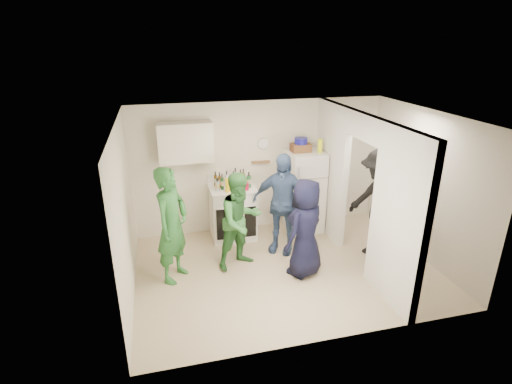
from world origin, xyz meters
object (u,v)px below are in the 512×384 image
blue_bowl (301,141)px  person_green_left (172,225)px  stove (233,212)px  person_nook (379,205)px  wicker_basket (301,148)px  person_green_center (241,221)px  person_denim (282,204)px  yellow_cup_stack_top (320,146)px  fridge (305,192)px  person_navy (305,228)px

blue_bowl → person_green_left: (-2.46, -1.19, -0.87)m
stove → person_nook: size_ratio=0.52×
wicker_basket → person_green_center: (-1.38, -1.07, -0.85)m
wicker_basket → person_nook: bearing=-55.1°
person_denim → person_green_left: bearing=-133.0°
person_green_center → person_denim: 0.86m
wicker_basket → person_green_center: bearing=-142.1°
yellow_cup_stack_top → person_denim: bearing=-146.3°
fridge → yellow_cup_stack_top: yellow_cup_stack_top is taller
person_nook → person_green_left: bearing=-106.8°
blue_bowl → person_nook: bearing=-55.1°
yellow_cup_stack_top → person_green_center: size_ratio=0.15×
yellow_cup_stack_top → person_green_center: bearing=-151.5°
person_green_left → person_nook: size_ratio=0.96×
fridge → person_green_center: bearing=-145.3°
person_green_center → person_green_left: bearing=164.0°
person_nook → person_denim: bearing=-125.2°
stove → fridge: bearing=-1.2°
person_green_left → person_navy: person_green_left is taller
fridge → person_nook: (0.83, -1.28, 0.17)m
yellow_cup_stack_top → person_nook: (0.61, -1.18, -0.75)m
blue_bowl → person_navy: (-0.45, -1.56, -0.99)m
person_green_left → wicker_basket: bearing=-30.5°
yellow_cup_stack_top → person_navy: (-0.77, -1.41, -0.91)m
stove → yellow_cup_stack_top: size_ratio=4.00×
fridge → person_green_left: bearing=-156.0°
stove → fridge: (1.41, -0.03, 0.29)m
person_navy → wicker_basket: bearing=-141.3°
fridge → person_green_center: 1.80m
person_green_center → person_navy: person_green_center is taller
stove → wicker_basket: wicker_basket is taller
stove → yellow_cup_stack_top: bearing=-4.6°
stove → person_denim: size_ratio=0.56×
person_navy → person_nook: (1.38, 0.23, 0.16)m
wicker_basket → stove: bearing=-179.1°
fridge → person_green_center: person_green_center is taller
blue_bowl → person_denim: blue_bowl is taller
person_denim → fridge: bearing=79.7°
fridge → person_denim: person_denim is taller
person_green_left → person_green_center: bearing=-50.1°
fridge → person_green_center: (-1.48, -1.02, 0.02)m
person_denim → yellow_cup_stack_top: bearing=67.6°
stove → fridge: fridge is taller
wicker_basket → fridge: bearing=-26.6°
person_green_center → person_denim: person_denim is taller
person_green_left → fridge: bearing=-32.3°
stove → person_green_center: size_ratio=0.62×
yellow_cup_stack_top → person_navy: bearing=-118.8°
fridge → person_nook: 1.53m
person_green_left → person_navy: 2.05m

